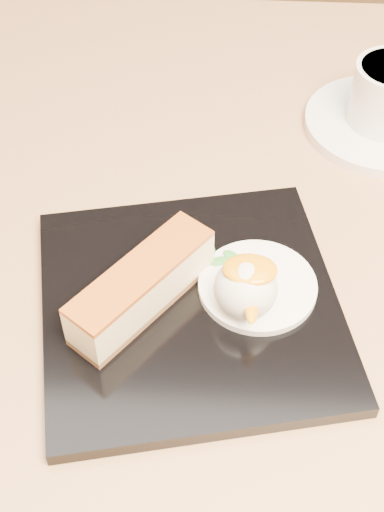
# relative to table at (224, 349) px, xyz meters

# --- Properties ---
(table) EXTENTS (0.80, 0.80, 0.72)m
(table) POSITION_rel_table_xyz_m (0.00, 0.00, 0.00)
(table) COLOR black
(table) RESTS_ON ground
(dessert_plate) EXTENTS (0.26, 0.26, 0.01)m
(dessert_plate) POSITION_rel_table_xyz_m (-0.03, -0.07, 0.16)
(dessert_plate) COLOR black
(dessert_plate) RESTS_ON table
(cheesecake) EXTENTS (0.10, 0.12, 0.04)m
(cheesecake) POSITION_rel_table_xyz_m (-0.06, -0.08, 0.19)
(cheesecake) COLOR brown
(cheesecake) RESTS_ON dessert_plate
(cream_smear) EXTENTS (0.09, 0.09, 0.01)m
(cream_smear) POSITION_rel_table_xyz_m (0.02, -0.06, 0.17)
(cream_smear) COLOR white
(cream_smear) RESTS_ON dessert_plate
(ice_cream_scoop) EXTENTS (0.05, 0.05, 0.05)m
(ice_cream_scoop) POSITION_rel_table_xyz_m (0.01, -0.08, 0.19)
(ice_cream_scoop) COLOR white
(ice_cream_scoop) RESTS_ON cream_smear
(mango_sauce) EXTENTS (0.04, 0.03, 0.01)m
(mango_sauce) POSITION_rel_table_xyz_m (0.01, -0.08, 0.21)
(mango_sauce) COLOR orange
(mango_sauce) RESTS_ON ice_cream_scoop
(mint_sprig) EXTENTS (0.03, 0.02, 0.00)m
(mint_sprig) POSITION_rel_table_xyz_m (-0.01, -0.03, 0.17)
(mint_sprig) COLOR green
(mint_sprig) RESTS_ON cream_smear
(saucer) EXTENTS (0.15, 0.15, 0.01)m
(saucer) POSITION_rel_table_xyz_m (0.14, 0.16, 0.16)
(saucer) COLOR white
(saucer) RESTS_ON table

